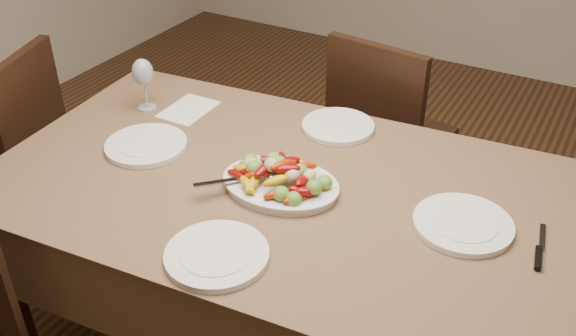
% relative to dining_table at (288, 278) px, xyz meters
% --- Properties ---
extents(dining_table, '(1.92, 1.19, 0.76)m').
position_rel_dining_table_xyz_m(dining_table, '(0.00, 0.00, 0.00)').
color(dining_table, brown).
rests_on(dining_table, ground).
extents(chair_far, '(0.47, 0.47, 0.95)m').
position_rel_dining_table_xyz_m(chair_far, '(0.01, 0.90, 0.10)').
color(chair_far, black).
rests_on(chair_far, ground).
extents(serving_platter, '(0.37, 0.29, 0.02)m').
position_rel_dining_table_xyz_m(serving_platter, '(-0.01, -0.03, 0.39)').
color(serving_platter, white).
rests_on(serving_platter, dining_table).
extents(roasted_vegetables, '(0.30, 0.22, 0.09)m').
position_rel_dining_table_xyz_m(roasted_vegetables, '(-0.01, -0.03, 0.45)').
color(roasted_vegetables, '#710709').
rests_on(roasted_vegetables, serving_platter).
extents(serving_spoon, '(0.26, 0.22, 0.03)m').
position_rel_dining_table_xyz_m(serving_spoon, '(-0.07, -0.07, 0.43)').
color(serving_spoon, '#9EA0A8').
rests_on(serving_spoon, serving_platter).
extents(plate_left, '(0.27, 0.27, 0.02)m').
position_rel_dining_table_xyz_m(plate_left, '(-0.51, -0.04, 0.39)').
color(plate_left, white).
rests_on(plate_left, dining_table).
extents(plate_right, '(0.27, 0.27, 0.02)m').
position_rel_dining_table_xyz_m(plate_right, '(0.52, 0.06, 0.39)').
color(plate_right, white).
rests_on(plate_right, dining_table).
extents(plate_far, '(0.25, 0.25, 0.02)m').
position_rel_dining_table_xyz_m(plate_far, '(-0.02, 0.39, 0.39)').
color(plate_far, white).
rests_on(plate_far, dining_table).
extents(plate_near, '(0.27, 0.27, 0.02)m').
position_rel_dining_table_xyz_m(plate_near, '(0.00, -0.38, 0.39)').
color(plate_near, white).
rests_on(plate_near, dining_table).
extents(wine_glass, '(0.08, 0.08, 0.20)m').
position_rel_dining_table_xyz_m(wine_glass, '(-0.69, 0.18, 0.48)').
color(wine_glass, '#8C99A5').
rests_on(wine_glass, dining_table).
extents(menu_card, '(0.15, 0.21, 0.00)m').
position_rel_dining_table_xyz_m(menu_card, '(-0.55, 0.24, 0.38)').
color(menu_card, silver).
rests_on(menu_card, dining_table).
extents(table_knife, '(0.05, 0.20, 0.01)m').
position_rel_dining_table_xyz_m(table_knife, '(0.72, 0.06, 0.38)').
color(table_knife, '#9EA0A8').
rests_on(table_knife, dining_table).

